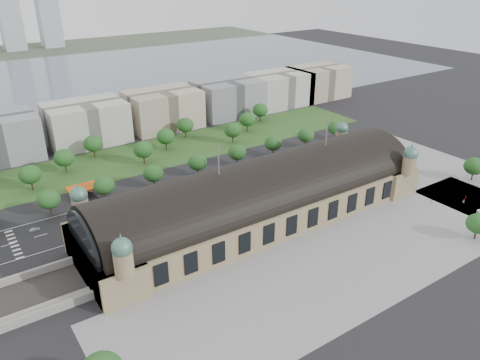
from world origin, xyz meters
TOP-DOWN VIEW (x-y plane):
  - ground at (0.00, 0.00)m, footprint 900.00×900.00m
  - station at (0.00, 0.00)m, footprint 150.00×48.40m
  - plaza_south at (10.00, -44.00)m, footprint 190.00×48.00m
  - plaza_east at (103.00, 0.00)m, footprint 56.00×100.00m
  - road_slab at (-20.00, 38.00)m, footprint 260.00×26.00m
  - grass_belt at (-15.00, 93.00)m, footprint 300.00×45.00m
  - petrol_station at (-53.91, 65.28)m, footprint 14.00×13.00m
  - lake at (0.00, 298.00)m, footprint 700.00×320.00m
  - far_shore at (0.00, 498.00)m, footprint 700.00×120.00m
  - far_tower_mid at (0.00, 508.00)m, footprint 24.00×24.00m
  - far_tower_right at (45.00, 508.00)m, footprint 24.00×24.00m
  - office_3 at (-30.00, 133.00)m, footprint 45.00×32.00m
  - office_4 at (20.00, 133.00)m, footprint 45.00×32.00m
  - office_5 at (70.00, 133.00)m, footprint 45.00×32.00m
  - office_6 at (115.00, 133.00)m, footprint 45.00×32.00m
  - office_7 at (155.00, 133.00)m, footprint 45.00×32.00m
  - tree_row_2 at (-72.00, 53.00)m, footprint 9.60×9.60m
  - tree_row_3 at (-48.00, 53.00)m, footprint 9.60×9.60m
  - tree_row_4 at (-24.00, 53.00)m, footprint 9.60×9.60m
  - tree_row_5 at (0.00, 53.00)m, footprint 9.60×9.60m
  - tree_row_6 at (24.00, 53.00)m, footprint 9.60×9.60m
  - tree_row_7 at (48.00, 53.00)m, footprint 9.60×9.60m
  - tree_row_8 at (72.00, 53.00)m, footprint 9.60×9.60m
  - tree_row_9 at (96.00, 53.00)m, footprint 9.60×9.60m
  - tree_belt_3 at (-73.00, 83.00)m, footprint 10.40×10.40m
  - tree_belt_4 at (-54.00, 95.00)m, footprint 10.40×10.40m
  - tree_belt_5 at (-35.00, 107.00)m, footprint 10.40×10.40m
  - tree_belt_6 at (-16.00, 83.00)m, footprint 10.40×10.40m
  - tree_belt_7 at (3.00, 95.00)m, footprint 10.40×10.40m
  - tree_belt_8 at (22.00, 107.00)m, footprint 10.40×10.40m
  - tree_belt_9 at (41.00, 83.00)m, footprint 10.40×10.40m
  - tree_belt_10 at (60.00, 95.00)m, footprint 10.40×10.40m
  - tree_belt_11 at (79.00, 107.00)m, footprint 10.40×10.40m
  - tree_plaza_ne at (110.00, -28.00)m, footprint 10.00×10.00m
  - tree_plaza_s at (60.00, -60.00)m, footprint 9.00×9.00m
  - traffic_car_1 at (-80.97, 43.00)m, footprint 3.97×1.47m
  - traffic_car_2 at (-47.62, 34.90)m, footprint 5.37×2.76m
  - traffic_car_3 at (-34.15, 46.63)m, footprint 4.98×2.25m
  - traffic_car_4 at (-0.88, 37.09)m, footprint 3.91×1.66m
  - traffic_car_5 at (26.30, 44.50)m, footprint 3.97×1.52m
  - parked_car_0 at (-62.97, 21.00)m, footprint 4.08×3.08m
  - parked_car_1 at (-69.76, 21.00)m, footprint 5.30×4.27m
  - parked_car_2 at (-52.64, 25.00)m, footprint 5.00×4.00m
  - parked_car_3 at (-52.08, 21.00)m, footprint 4.54×3.66m
  - parked_car_4 at (-40.84, 25.00)m, footprint 5.17×3.73m
  - parked_car_5 at (-37.35, 25.00)m, footprint 5.11×4.37m
  - parked_car_6 at (-39.65, 25.00)m, footprint 4.98×4.05m
  - bus_west at (-9.59, 31.89)m, footprint 12.12×2.90m
  - bus_mid at (20.29, 27.00)m, footprint 11.01×2.65m
  - bus_east at (33.68, 30.94)m, footprint 11.27×3.40m
  - pedestrian_0 at (71.86, -32.24)m, footprint 1.04×0.83m
  - pedestrian_1 at (88.42, -38.34)m, footprint 0.72×0.78m
  - pedestrian_5 at (84.09, -40.09)m, footprint 0.76×1.03m

SIDE VIEW (x-z plane):
  - ground at x=0.00m, z-range 0.00..0.00m
  - plaza_south at x=10.00m, z-range -0.06..0.06m
  - plaza_east at x=103.00m, z-range -0.06..0.06m
  - road_slab at x=-20.00m, z-range -0.05..0.05m
  - grass_belt at x=-15.00m, z-range -0.05..0.05m
  - lake at x=0.00m, z-range -0.04..0.04m
  - far_shore at x=0.00m, z-range -0.07..0.07m
  - parked_car_0 at x=-62.97m, z-range 0.00..1.29m
  - traffic_car_5 at x=26.30m, z-range 0.00..1.29m
  - traffic_car_1 at x=-80.97m, z-range 0.00..1.30m
  - parked_car_5 at x=-37.35m, z-range 0.00..1.30m
  - traffic_car_4 at x=-0.88m, z-range 0.00..1.32m
  - parked_car_1 at x=-69.76m, z-range 0.00..1.34m
  - parked_car_6 at x=-39.65m, z-range 0.00..1.36m
  - parked_car_2 at x=-52.64m, z-range 0.00..1.36m
  - traffic_car_3 at x=-34.15m, z-range 0.00..1.42m
  - traffic_car_2 at x=-47.62m, z-range 0.00..1.45m
  - parked_car_3 at x=-52.08m, z-range 0.00..1.45m
  - parked_car_4 at x=-40.84m, z-range 0.00..1.62m
  - pedestrian_1 at x=88.42m, z-range 0.00..1.78m
  - pedestrian_0 at x=71.86m, z-range 0.00..1.86m
  - pedestrian_5 at x=84.09m, z-range 0.00..1.89m
  - bus_mid at x=20.29m, z-range 0.00..3.06m
  - bus_east at x=33.68m, z-range 0.00..3.10m
  - bus_west at x=-9.59m, z-range 0.00..3.37m
  - petrol_station at x=-53.91m, z-range 0.42..5.47m
  - tree_plaza_s at x=60.00m, z-range 1.48..12.13m
  - tree_row_2 at x=-72.00m, z-range 1.67..13.19m
  - tree_row_3 at x=-48.00m, z-range 1.67..13.19m
  - tree_row_4 at x=-24.00m, z-range 1.67..13.19m
  - tree_row_5 at x=0.00m, z-range 1.67..13.19m
  - tree_row_6 at x=24.00m, z-range 1.67..13.19m
  - tree_row_7 at x=48.00m, z-range 1.67..13.19m
  - tree_row_8 at x=72.00m, z-range 1.67..13.19m
  - tree_row_9 at x=96.00m, z-range 1.67..13.19m
  - tree_plaza_ne at x=110.00m, z-range 1.58..13.27m
  - tree_belt_3 at x=-73.00m, z-range 1.81..14.29m
  - tree_belt_4 at x=-54.00m, z-range 1.81..14.29m
  - tree_belt_5 at x=-35.00m, z-range 1.81..14.29m
  - tree_belt_6 at x=-16.00m, z-range 1.81..14.29m
  - tree_belt_7 at x=3.00m, z-range 1.81..14.29m
  - tree_belt_8 at x=22.00m, z-range 1.81..14.29m
  - tree_belt_9 at x=41.00m, z-range 1.81..14.29m
  - tree_belt_10 at x=60.00m, z-range 1.81..14.29m
  - tree_belt_11 at x=79.00m, z-range 1.81..14.29m
  - station at x=0.00m, z-range -11.87..32.43m
  - office_3 at x=-30.00m, z-range 0.00..24.00m
  - office_4 at x=20.00m, z-range 0.00..24.00m
  - office_5 at x=70.00m, z-range 0.00..24.00m
  - office_6 at x=115.00m, z-range 0.00..24.00m
  - office_7 at x=155.00m, z-range 0.00..24.00m
  - far_tower_right at x=45.00m, z-range 0.00..75.00m
  - far_tower_mid at x=0.00m, z-range 0.00..85.00m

